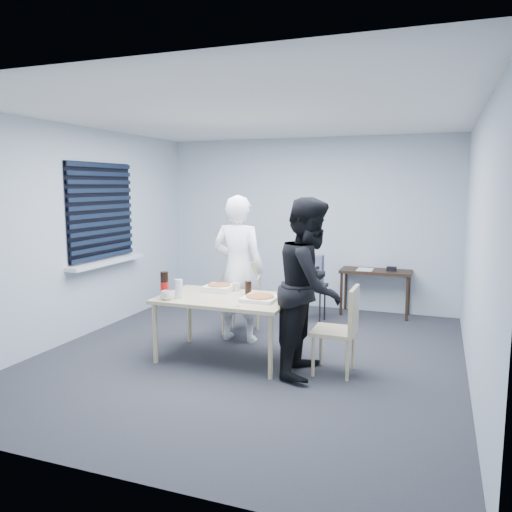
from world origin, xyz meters
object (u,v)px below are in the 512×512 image
at_px(mug_b, 236,287).
at_px(stool, 312,292).
at_px(chair_far, 243,292).
at_px(chair_right, 343,324).
at_px(person_black, 310,287).
at_px(backpack, 312,270).
at_px(mug_a, 167,295).
at_px(person_white, 238,269).
at_px(soda_bottle, 164,285).
at_px(side_table, 376,275).
at_px(dining_table, 225,302).

bearing_deg(mug_b, stool, 69.92).
xyz_separation_m(chair_far, chair_right, (1.49, -1.06, 0.00)).
bearing_deg(person_black, backpack, 13.28).
bearing_deg(backpack, person_black, -86.51).
bearing_deg(mug_a, backpack, 63.59).
distance_m(person_white, soda_bottle, 1.03).
bearing_deg(mug_a, side_table, 56.86).
relative_size(chair_far, mug_a, 7.24).
distance_m(chair_far, person_black, 1.67).
bearing_deg(side_table, chair_far, -137.31).
xyz_separation_m(person_white, stool, (0.64, 1.12, -0.47)).
xyz_separation_m(stool, soda_bottle, (-1.13, -2.02, 0.41)).
bearing_deg(stool, side_table, 40.93).
bearing_deg(side_table, chair_right, -90.47).
height_order(backpack, mug_a, backpack).
bearing_deg(chair_right, chair_far, 144.56).
bearing_deg(stool, chair_right, -67.06).
distance_m(person_white, side_table, 2.30).
bearing_deg(chair_right, backpack, 113.09).
distance_m(chair_right, stool, 1.94).
xyz_separation_m(backpack, mug_b, (-0.53, -1.44, 0.01)).
bearing_deg(backpack, chair_right, -76.71).
bearing_deg(mug_a, person_white, 67.96).
height_order(person_black, backpack, person_black).
xyz_separation_m(dining_table, stool, (0.52, 1.78, -0.21)).
relative_size(dining_table, mug_a, 11.50).
distance_m(chair_right, mug_b, 1.35).
xyz_separation_m(side_table, soda_bottle, (-1.90, -2.69, 0.23)).
xyz_separation_m(side_table, mug_b, (-1.31, -2.12, 0.15)).
bearing_deg(person_white, chair_right, 154.37).
bearing_deg(person_black, mug_a, 99.96).
height_order(chair_right, mug_a, chair_right).
height_order(chair_far, backpack, backpack).
relative_size(chair_far, side_table, 0.89).
bearing_deg(side_table, stool, -139.07).
bearing_deg(stool, soda_bottle, -119.17).
distance_m(side_table, soda_bottle, 3.31).
xyz_separation_m(stool, mug_b, (-0.53, -1.45, 0.32)).
bearing_deg(mug_b, backpack, 69.76).
relative_size(side_table, mug_b, 10.01).
distance_m(dining_table, side_table, 2.78).
relative_size(person_white, side_table, 1.77).
xyz_separation_m(person_white, side_table, (1.42, 1.79, -0.30)).
height_order(mug_a, mug_b, mug_a).
height_order(dining_table, person_white, person_white).
relative_size(side_table, stool, 1.90).
xyz_separation_m(dining_table, mug_b, (-0.01, 0.33, 0.11)).
relative_size(chair_far, stool, 1.69).
bearing_deg(mug_a, soda_bottle, 129.47).
distance_m(mug_a, soda_bottle, 0.15).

